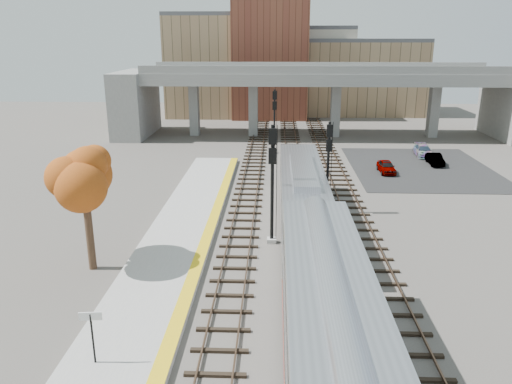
% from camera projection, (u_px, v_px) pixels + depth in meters
% --- Properties ---
extents(ground, '(160.00, 160.00, 0.00)m').
position_uv_depth(ground, '(292.00, 304.00, 25.10)').
color(ground, '#47423D').
rests_on(ground, ground).
extents(platform, '(4.50, 60.00, 0.35)m').
position_uv_depth(platform, '(149.00, 298.00, 25.32)').
color(platform, '#9E9E99').
rests_on(platform, ground).
extents(yellow_strip, '(0.70, 60.00, 0.01)m').
position_uv_depth(yellow_strip, '(186.00, 296.00, 25.20)').
color(yellow_strip, yellow).
rests_on(yellow_strip, platform).
extents(tracks, '(10.70, 95.00, 0.25)m').
position_uv_depth(tracks, '(300.00, 217.00, 36.96)').
color(tracks, black).
rests_on(tracks, ground).
extents(overpass, '(54.00, 12.00, 9.50)m').
position_uv_depth(overpass, '(320.00, 92.00, 66.10)').
color(overpass, slate).
rests_on(overpass, ground).
extents(buildings_far, '(43.00, 21.00, 20.60)m').
position_uv_depth(buildings_far, '(289.00, 67.00, 86.20)').
color(buildings_far, '#9D805B').
rests_on(buildings_far, ground).
extents(parking_lot, '(14.00, 18.00, 0.04)m').
position_uv_depth(parking_lot, '(420.00, 168.00, 51.26)').
color(parking_lot, black).
rests_on(parking_lot, ground).
extents(locomotive, '(3.02, 19.05, 4.10)m').
position_uv_depth(locomotive, '(302.00, 196.00, 34.72)').
color(locomotive, '#A8AAB2').
rests_on(locomotive, ground).
extents(signal_mast_near, '(0.60, 0.64, 7.75)m').
position_uv_depth(signal_mast_near, '(272.00, 185.00, 31.38)').
color(signal_mast_near, '#9E9E99').
rests_on(signal_mast_near, ground).
extents(signal_mast_mid, '(0.60, 0.64, 6.97)m').
position_uv_depth(signal_mast_mid, '(328.00, 169.00, 37.16)').
color(signal_mast_mid, '#9E9E99').
rests_on(signal_mast_mid, ground).
extents(signal_mast_far, '(0.60, 0.64, 7.27)m').
position_uv_depth(signal_mast_far, '(274.00, 122.00, 56.57)').
color(signal_mast_far, '#9E9E99').
rests_on(signal_mast_far, ground).
extents(station_sign, '(0.90, 0.14, 2.27)m').
position_uv_depth(station_sign, '(91.00, 327.00, 19.59)').
color(station_sign, black).
rests_on(station_sign, platform).
extents(tree, '(3.60, 3.60, 7.35)m').
position_uv_depth(tree, '(84.00, 178.00, 27.37)').
color(tree, '#382619').
rests_on(tree, ground).
extents(car_a, '(1.48, 3.56, 1.21)m').
position_uv_depth(car_a, '(386.00, 167.00, 49.08)').
color(car_a, '#99999E').
rests_on(car_a, parking_lot).
extents(car_b, '(1.31, 3.56, 1.16)m').
position_uv_depth(car_b, '(435.00, 159.00, 52.15)').
color(car_b, '#99999E').
rests_on(car_b, parking_lot).
extents(car_c, '(1.94, 4.30, 1.22)m').
position_uv_depth(car_c, '(423.00, 151.00, 55.93)').
color(car_c, '#99999E').
rests_on(car_c, parking_lot).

